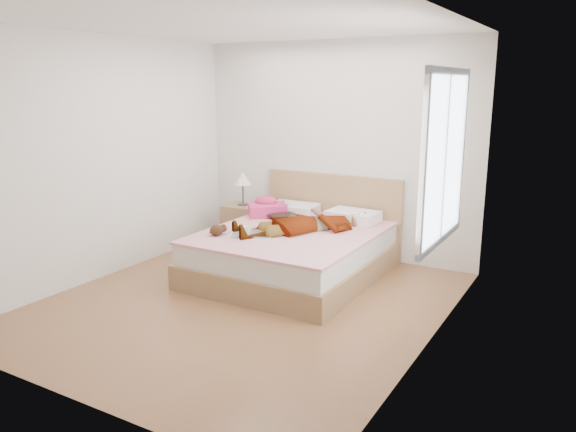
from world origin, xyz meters
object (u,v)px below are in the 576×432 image
at_px(towel, 267,208).
at_px(coffee_mug, 246,230).
at_px(bed, 296,250).
at_px(magazine, 251,234).
at_px(plush_toy, 218,230).
at_px(phone, 286,202).
at_px(nightstand, 243,223).
at_px(woman, 307,220).

bearing_deg(towel, coffee_mug, -71.80).
bearing_deg(towel, bed, -32.92).
bearing_deg(towel, magazine, -68.09).
bearing_deg(plush_toy, bed, 46.51).
height_order(phone, magazine, phone).
xyz_separation_m(phone, bed, (0.39, -0.44, -0.43)).
relative_size(magazine, coffee_mug, 4.42).
relative_size(magazine, plush_toy, 2.40).
relative_size(plush_toy, nightstand, 0.23).
distance_m(bed, coffee_mug, 0.65).
bearing_deg(woman, magazine, -89.97).
bearing_deg(phone, magazine, -133.94).
bearing_deg(nightstand, towel, -17.54).
height_order(woman, nightstand, nightstand).
distance_m(woman, magazine, 0.64).
bearing_deg(magazine, towel, 111.91).
height_order(bed, coffee_mug, bed).
distance_m(phone, nightstand, 0.81).
distance_m(magazine, coffee_mug, 0.07).
bearing_deg(coffee_mug, plush_toy, -145.39).
distance_m(woman, coffee_mug, 0.69).
bearing_deg(woman, nightstand, -163.26).
bearing_deg(bed, coffee_mug, -127.48).
height_order(towel, nightstand, nightstand).
bearing_deg(woman, bed, -120.14).
distance_m(phone, towel, 0.28).
distance_m(bed, nightstand, 1.24).
height_order(bed, plush_toy, bed).
relative_size(coffee_mug, nightstand, 0.12).
distance_m(magazine, plush_toy, 0.36).
bearing_deg(towel, nightstand, 162.46).
xyz_separation_m(woman, magazine, (-0.41, -0.48, -0.10)).
distance_m(woman, nightstand, 1.35).
relative_size(woman, phone, 16.09).
xyz_separation_m(plush_toy, nightstand, (-0.50, 1.20, -0.24)).
height_order(plush_toy, nightstand, nightstand).
distance_m(coffee_mug, nightstand, 1.29).
bearing_deg(magazine, phone, 95.87).
height_order(phone, nightstand, nightstand).
bearing_deg(phone, plush_toy, -150.95).
distance_m(magazine, nightstand, 1.30).
bearing_deg(phone, towel, 134.33).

